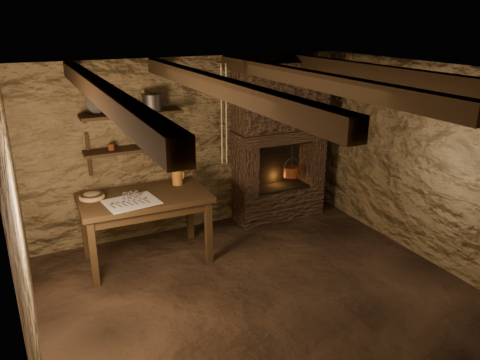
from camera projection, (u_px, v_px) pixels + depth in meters
name	position (u px, v px, depth m)	size (l,w,h in m)	color
floor	(260.00, 294.00, 5.16)	(4.50, 4.50, 0.00)	black
back_wall	(193.00, 146.00, 6.46)	(4.50, 0.04, 2.40)	#4B3B23
front_wall	(407.00, 290.00, 3.06)	(4.50, 0.04, 2.40)	#4B3B23
left_wall	(21.00, 235.00, 3.83)	(0.04, 4.00, 2.40)	#4B3B23
right_wall	(425.00, 163.00, 5.68)	(0.04, 4.00, 2.40)	#4B3B23
ceiling	(264.00, 72.00, 4.36)	(4.50, 4.00, 0.04)	black
beam_far_left	(101.00, 93.00, 3.77)	(0.14, 3.95, 0.16)	black
beam_mid_left	(215.00, 85.00, 4.18)	(0.14, 3.95, 0.16)	black
beam_mid_right	(309.00, 79.00, 4.59)	(0.14, 3.95, 0.16)	black
beam_far_right	(387.00, 74.00, 5.01)	(0.14, 3.95, 0.16)	black
shelf_lower	(134.00, 149.00, 5.94)	(1.25, 0.30, 0.04)	black
shelf_upper	(132.00, 114.00, 5.79)	(1.25, 0.30, 0.04)	black
hearth	(280.00, 138.00, 6.76)	(1.43, 0.51, 2.30)	#332319
work_table	(146.00, 226.00, 5.73)	(1.54, 0.90, 0.87)	#312111
linen_cloth	(131.00, 202.00, 5.38)	(0.58, 0.47, 0.01)	beige
pewter_cutlery_row	(132.00, 202.00, 5.36)	(0.49, 0.19, 0.01)	gray
drinking_glasses	(131.00, 195.00, 5.47)	(0.19, 0.06, 0.08)	white
stoneware_jug	(177.00, 170.00, 5.89)	(0.17, 0.17, 0.46)	#AE6821
wooden_bowl	(92.00, 197.00, 5.44)	(0.30, 0.30, 0.11)	olive
iron_stockpot	(152.00, 103.00, 5.86)	(0.25, 0.25, 0.19)	#302D2A
tin_pan	(95.00, 104.00, 5.66)	(0.23, 0.23, 0.03)	#9C9B97
small_kettle	(162.00, 140.00, 6.06)	(0.14, 0.11, 0.15)	#9C9B97
rusty_tin	(111.00, 147.00, 5.80)	(0.08, 0.08, 0.08)	#582111
red_pot	(291.00, 171.00, 6.97)	(0.28, 0.28, 0.54)	maroon
hanging_ropes	(224.00, 115.00, 5.47)	(0.08, 0.08, 1.20)	tan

